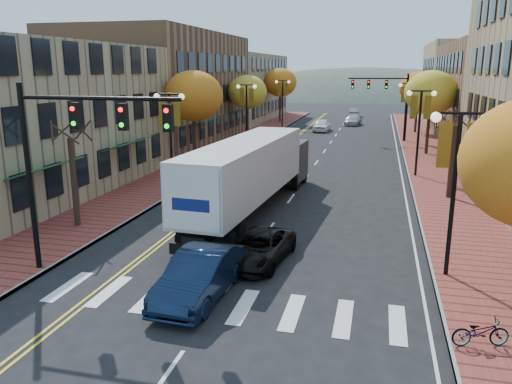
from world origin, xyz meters
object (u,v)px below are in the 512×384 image
Objects in this scene: semi_truck at (253,169)px; bicycle at (480,332)px; black_suv at (259,248)px; navy_sedan at (200,276)px.

bicycle is (9.31, -11.82, -1.75)m from semi_truck.
black_suv is 2.78× the size of bicycle.
navy_sedan is 1.10× the size of black_suv.
bicycle is at bearing -26.66° from black_suv.
navy_sedan is 3.06× the size of bicycle.
semi_truck is 3.33× the size of navy_sedan.
bicycle is (8.49, -1.25, -0.23)m from navy_sedan.
navy_sedan is at bearing -81.55° from semi_truck.
semi_truck is 10.21× the size of bicycle.
navy_sedan is 3.73m from black_suv.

